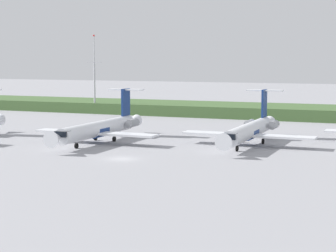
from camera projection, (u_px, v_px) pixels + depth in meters
ground_plane at (191, 135)px, 116.22m from camera, size 500.00×500.00×0.00m
grass_berm at (247, 110)px, 154.75m from camera, size 320.00×20.00×2.86m
regional_jet_second at (100, 128)px, 106.01m from camera, size 22.81×31.00×9.00m
regional_jet_third at (250, 130)px, 102.99m from camera, size 22.81×31.00×9.00m
antenna_mast at (94, 81)px, 160.81m from camera, size 4.40×0.50×21.06m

